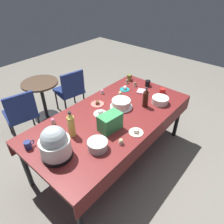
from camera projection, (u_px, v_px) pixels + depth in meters
The scene contains 28 objects.
ground at pixel (112, 156), 2.98m from camera, with size 9.00×9.00×0.00m, color slate.
potluck_table at pixel (112, 119), 2.58m from camera, with size 2.20×1.10×0.75m.
frosted_layer_cake at pixel (121, 104), 2.66m from camera, with size 0.30×0.30×0.11m.
slow_cooker at pixel (55, 144), 1.90m from camera, with size 0.31×0.31×0.35m.
glass_salad_bowl at pixel (98, 145), 2.05m from camera, with size 0.21×0.21×0.10m, color #B2C6BC.
ceramic_snack_bowl at pixel (160, 100), 2.75m from camera, with size 0.22×0.22×0.09m, color silver.
dessert_plate_sage at pixel (49, 135), 2.22m from camera, with size 0.18×0.18×0.05m.
dessert_plate_cream at pixel (136, 132), 2.27m from camera, with size 0.16×0.16×0.05m.
dessert_plate_coral at pixel (97, 103), 2.74m from camera, with size 0.18×0.18×0.05m.
dessert_plate_teal at pixel (125, 89), 3.07m from camera, with size 0.15×0.15×0.05m.
dessert_plate_white at pixel (100, 113), 2.56m from camera, with size 0.17×0.17×0.05m.
cupcake_cocoa at pixel (102, 92), 2.96m from camera, with size 0.05×0.05×0.07m.
cupcake_mint at pixel (127, 81), 3.23m from camera, with size 0.05×0.05×0.07m.
cupcake_lemon at pixel (120, 94), 2.92m from camera, with size 0.05×0.05×0.07m.
cupcake_berry at pixel (135, 84), 3.16m from camera, with size 0.05×0.05×0.07m.
cupcake_vanilla at pixel (53, 121), 2.40m from camera, with size 0.05×0.05×0.07m.
cupcake_rose at pixel (121, 142), 2.11m from camera, with size 0.05×0.05×0.07m.
soda_bottle_cola at pixel (146, 98), 2.64m from camera, with size 0.07×0.07×0.28m.
soda_bottle_ginger_ale at pixel (71, 125), 2.16m from camera, with size 0.08×0.08×0.31m.
coffee_mug_black at pixel (148, 83), 3.15m from camera, with size 0.12×0.08×0.09m.
coffee_mug_red at pixel (162, 91), 2.94m from camera, with size 0.12×0.08×0.09m.
coffee_mug_navy at pixel (28, 145), 2.05m from camera, with size 0.11×0.07×0.09m.
coffee_mug_olive at pixel (129, 77), 3.31m from camera, with size 0.11×0.07×0.10m.
soda_carton at pixel (110, 122), 2.27m from camera, with size 0.26×0.16×0.20m, color #338C4C.
paper_napkin_stack at pixel (142, 91), 3.01m from camera, with size 0.14×0.14×0.02m, color pink.
maroon_chair_left at pixel (21, 112), 3.04m from camera, with size 0.52×0.52×0.85m.
maroon_chair_right at pixel (70, 89), 3.63m from camera, with size 0.51×0.51×0.85m.
round_cafe_table at pixel (42, 94), 3.47m from camera, with size 0.60×0.60×0.72m.
Camera 1 is at (-1.56, -1.34, 2.25)m, focal length 32.54 mm.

